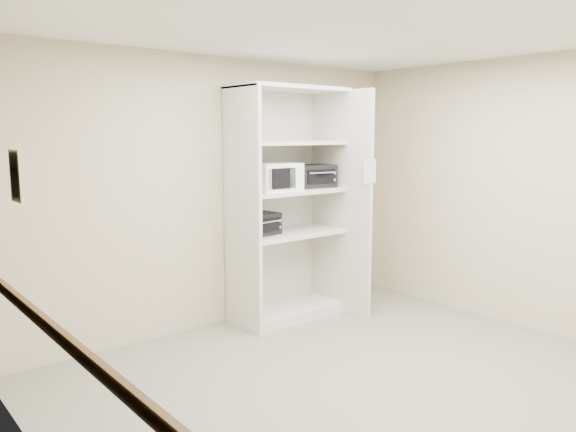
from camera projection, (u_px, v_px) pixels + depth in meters
floor at (366, 386)px, 4.36m from camera, size 4.50×4.00×0.01m
ceiling at (373, 26)px, 3.97m from camera, size 4.50×4.00×0.01m
wall_back at (222, 193)px, 5.69m from camera, size 4.50×0.02×2.70m
wall_left at (58, 256)px, 2.75m from camera, size 0.02×4.00×2.70m
wall_right at (523, 194)px, 5.58m from camera, size 0.02×4.00×2.70m
shelving_unit at (291, 211)px, 5.92m from camera, size 1.24×0.92×2.42m
microwave at (275, 177)px, 5.65m from camera, size 0.48×0.37×0.28m
toaster_oven_upper at (313, 176)px, 6.04m from camera, size 0.46×0.37×0.24m
toaster_oven_lower at (258, 224)px, 5.72m from camera, size 0.44×0.35×0.22m
paper_sign at (370, 171)px, 5.70m from camera, size 0.19×0.02×0.24m
chair_rail at (68, 342)px, 2.83m from camera, size 0.04×3.98×0.08m
wall_poster at (16, 176)px, 3.27m from camera, size 0.01×0.22×0.31m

